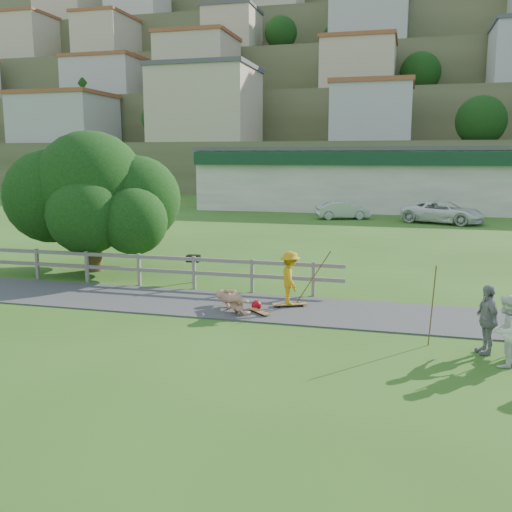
% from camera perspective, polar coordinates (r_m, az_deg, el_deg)
% --- Properties ---
extents(ground, '(260.00, 260.00, 0.00)m').
position_cam_1_polar(ground, '(15.49, -3.61, -6.42)').
color(ground, '#2D5317').
rests_on(ground, ground).
extents(path, '(34.00, 3.00, 0.04)m').
position_cam_1_polar(path, '(16.86, -2.00, -4.97)').
color(path, '#3C3C3F').
rests_on(path, ground).
extents(fence, '(15.05, 0.10, 1.10)m').
position_cam_1_polar(fence, '(20.08, -13.21, -0.76)').
color(fence, '#656059').
rests_on(fence, ground).
extents(strip_mall, '(32.50, 10.75, 5.10)m').
position_cam_1_polar(strip_mall, '(49.07, 14.10, 7.56)').
color(strip_mall, '#B8B0A1').
rests_on(strip_mall, ground).
extents(hillside, '(220.00, 67.00, 47.50)m').
position_cam_1_polar(hillside, '(105.99, 12.66, 15.14)').
color(hillside, '#495130').
rests_on(hillside, ground).
extents(skater_rider, '(0.94, 1.16, 1.57)m').
position_cam_1_polar(skater_rider, '(16.55, 3.43, -2.55)').
color(skater_rider, '#C89212').
rests_on(skater_rider, ground).
extents(skater_fallen, '(1.64, 1.49, 0.65)m').
position_cam_1_polar(skater_fallen, '(16.20, -2.33, -4.47)').
color(skater_fallen, tan).
rests_on(skater_fallen, ground).
extents(spectator_a, '(0.87, 0.93, 1.53)m').
position_cam_1_polar(spectator_a, '(13.07, 23.66, -6.87)').
color(spectator_a, white).
rests_on(spectator_a, ground).
extents(spectator_b, '(0.64, 1.00, 1.58)m').
position_cam_1_polar(spectator_b, '(13.71, 22.08, -5.90)').
color(spectator_b, gray).
rests_on(spectator_b, ground).
extents(car_silver, '(3.96, 2.44, 1.23)m').
position_cam_1_polar(car_silver, '(40.66, 8.68, 4.54)').
color(car_silver, '#ABAFB3').
rests_on(car_silver, ground).
extents(car_white, '(5.83, 4.19, 1.48)m').
position_cam_1_polar(car_white, '(39.54, 18.20, 4.18)').
color(car_white, white).
rests_on(car_white, ground).
extents(tree, '(6.74, 6.74, 4.75)m').
position_cam_1_polar(tree, '(22.56, -16.06, 4.51)').
color(tree, black).
rests_on(tree, ground).
extents(bbq, '(0.48, 0.38, 0.96)m').
position_cam_1_polar(bbq, '(20.04, -6.27, -1.28)').
color(bbq, black).
rests_on(bbq, ground).
extents(longboard_rider, '(1.02, 0.64, 0.11)m').
position_cam_1_polar(longboard_rider, '(16.72, 3.40, -4.99)').
color(longboard_rider, olive).
rests_on(longboard_rider, ground).
extents(longboard_fallen, '(0.75, 0.72, 0.09)m').
position_cam_1_polar(longboard_fallen, '(15.97, 0.33, -5.72)').
color(longboard_fallen, olive).
rests_on(longboard_fallen, ground).
extents(helmet, '(0.29, 0.29, 0.29)m').
position_cam_1_polar(helmet, '(16.41, 0.05, -4.93)').
color(helmet, '#A30713').
rests_on(helmet, ground).
extents(pole_rider, '(0.03, 0.03, 1.95)m').
position_cam_1_polar(pole_rider, '(16.79, 5.71, -1.74)').
color(pole_rider, brown).
rests_on(pole_rider, ground).
extents(pole_spec_left, '(0.03, 0.03, 1.90)m').
position_cam_1_polar(pole_spec_left, '(13.81, 17.21, -4.80)').
color(pole_spec_left, brown).
rests_on(pole_spec_left, ground).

